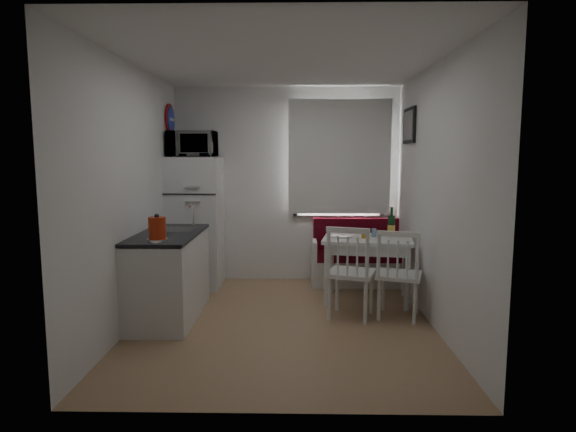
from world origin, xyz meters
name	(u,v)px	position (x,y,z in m)	size (l,w,h in m)	color
floor	(283,322)	(0.00, 0.00, 0.00)	(3.00, 3.50, 0.02)	tan
ceiling	(283,60)	(0.00, 0.00, 2.60)	(3.00, 3.50, 0.02)	white
wall_back	(287,185)	(0.00, 1.75, 1.30)	(3.00, 0.02, 2.60)	white
wall_front	(275,219)	(0.00, -1.75, 1.30)	(3.00, 0.02, 2.60)	white
wall_left	(132,196)	(-1.50, 0.00, 1.30)	(0.02, 3.50, 2.60)	white
wall_right	(435,196)	(1.50, 0.00, 1.30)	(0.02, 3.50, 2.60)	white
window	(339,161)	(0.70, 1.72, 1.62)	(1.22, 0.06, 1.47)	white
curtain	(339,157)	(0.70, 1.65, 1.68)	(1.35, 0.02, 1.50)	white
kitchen_counter	(169,275)	(-1.20, 0.16, 0.46)	(0.62, 1.32, 1.16)	white
wall_sign	(171,120)	(-1.47, 1.45, 2.15)	(0.40, 0.40, 0.03)	#1B2FA5
picture_frame	(409,126)	(1.48, 1.10, 2.05)	(0.04, 0.52, 0.42)	black
bench	(357,263)	(0.94, 1.51, 0.29)	(1.21, 0.46, 0.86)	white
dining_table	(368,245)	(0.96, 0.76, 0.67)	(1.11, 0.86, 0.75)	white
chair_left	(352,263)	(0.71, 0.09, 0.61)	(0.57, 0.57, 0.53)	white
chair_right	(401,265)	(1.21, 0.09, 0.58)	(0.55, 0.54, 0.51)	white
fridge	(195,222)	(-1.18, 1.40, 0.84)	(0.67, 0.67, 1.68)	white
microwave	(192,144)	(-1.18, 1.35, 1.84)	(0.59, 0.40, 0.33)	white
kettle	(157,229)	(-1.15, -0.38, 1.03)	(0.19, 0.19, 0.26)	#AD2A0D
wine_bottle	(391,222)	(1.25, 0.86, 0.93)	(0.09, 0.09, 0.34)	#133E1E
drinking_glass_orange	(364,234)	(0.91, 0.71, 0.80)	(0.06, 0.06, 0.10)	gold
drinking_glass_blue	(374,233)	(1.04, 0.81, 0.80)	(0.06, 0.06, 0.10)	#6F97BD
plate	(342,236)	(0.66, 0.78, 0.76)	(0.25, 0.25, 0.02)	white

